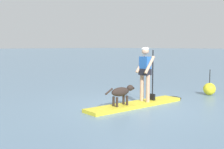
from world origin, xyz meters
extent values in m
plane|color=slate|center=(0.00, 0.00, 0.00)|extent=(400.00, 400.00, 0.00)
cube|color=yellow|center=(0.00, 0.00, 0.05)|extent=(3.54, 1.08, 0.10)
ellipsoid|color=black|center=(1.73, -0.22, 0.05)|extent=(0.63, 0.68, 0.10)
cylinder|color=tan|center=(0.40, 0.08, 0.52)|extent=(0.12, 0.12, 0.85)
cylinder|color=tan|center=(0.36, -0.18, 0.52)|extent=(0.12, 0.12, 0.85)
cube|color=black|center=(0.38, -0.05, 1.03)|extent=(0.26, 0.38, 0.20)
cube|color=#2659A5|center=(0.38, -0.05, 1.22)|extent=(0.24, 0.36, 0.55)
sphere|color=tan|center=(0.38, -0.05, 1.67)|extent=(0.22, 0.22, 0.22)
ellipsoid|color=white|center=(0.38, -0.05, 1.73)|extent=(0.23, 0.23, 0.11)
cylinder|color=tan|center=(0.40, 0.14, 1.25)|extent=(0.43, 0.14, 0.54)
cylinder|color=tan|center=(0.36, -0.24, 1.25)|extent=(0.43, 0.14, 0.54)
cylinder|color=black|center=(0.73, -0.09, 0.90)|extent=(0.04, 0.04, 1.60)
cube|color=black|center=(0.73, -0.09, 0.20)|extent=(0.10, 0.19, 0.20)
ellipsoid|color=#2D231E|center=(-0.62, 0.08, 0.51)|extent=(0.66, 0.30, 0.26)
ellipsoid|color=#2D231E|center=(-0.24, 0.03, 0.58)|extent=(0.24, 0.19, 0.18)
ellipsoid|color=black|center=(-0.13, 0.02, 0.57)|extent=(0.13, 0.09, 0.08)
cylinder|color=#2D231E|center=(-1.04, 0.13, 0.56)|extent=(0.27, 0.08, 0.18)
cylinder|color=#2D231E|center=(-0.42, 0.13, 0.24)|extent=(0.07, 0.07, 0.28)
cylinder|color=#2D231E|center=(-0.44, -0.02, 0.24)|extent=(0.07, 0.07, 0.28)
cylinder|color=#2D231E|center=(-0.80, 0.18, 0.24)|extent=(0.07, 0.07, 0.28)
cylinder|color=#2D231E|center=(-0.82, 0.03, 0.24)|extent=(0.07, 0.07, 0.28)
sphere|color=yellow|center=(3.46, -0.73, 0.23)|extent=(0.46, 0.46, 0.46)
cylinder|color=black|center=(3.46, -0.73, 0.71)|extent=(0.03, 0.03, 0.50)
camera|label=1|loc=(-6.71, -5.37, 1.82)|focal=45.90mm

